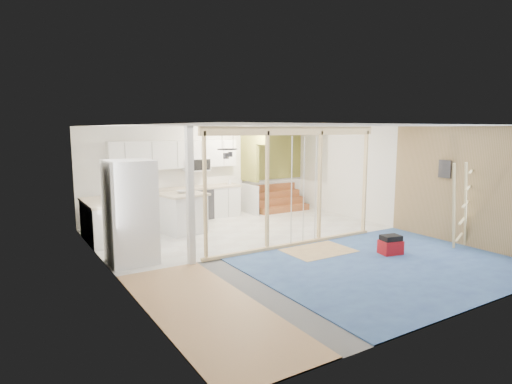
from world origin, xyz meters
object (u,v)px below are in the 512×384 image
toolbox (391,245)px  fridge (131,212)px  ladder (461,205)px  island (182,213)px

toolbox → fridge: bearing=166.1°
fridge → toolbox: fridge is taller
toolbox → ladder: (1.57, -0.48, 0.75)m
fridge → island: fridge is taller
fridge → toolbox: 5.19m
toolbox → ladder: bearing=-5.2°
island → ladder: size_ratio=0.65×
island → toolbox: (2.91, -3.93, -0.30)m
island → toolbox: size_ratio=2.47×
island → toolbox: island is taller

